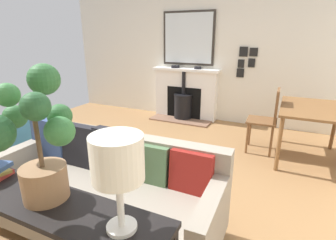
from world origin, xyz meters
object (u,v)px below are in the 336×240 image
(mantel_bowl_near, at_px, (175,66))
(table_lamp_far_end, at_px, (118,162))
(ottoman, at_px, (156,166))
(potted_plant, at_px, (36,135))
(dining_chair_near_fireplace, at_px, (269,116))
(armchair_accent, at_px, (12,140))
(fireplace, at_px, (185,97))
(mantel_bowl_far, at_px, (198,68))
(dining_table, at_px, (313,114))
(console_table, at_px, (24,207))
(sofa, at_px, (104,190))

(mantel_bowl_near, relative_size, table_lamp_far_end, 0.36)
(ottoman, height_order, potted_plant, potted_plant)
(ottoman, distance_m, dining_chair_near_fireplace, 1.80)
(armchair_accent, bearing_deg, potted_plant, 61.43)
(fireplace, height_order, dining_chair_near_fireplace, fireplace)
(ottoman, xyz_separation_m, dining_chair_near_fireplace, (-1.44, 1.03, 0.32))
(mantel_bowl_far, xyz_separation_m, table_lamp_far_end, (4.00, 1.03, 0.07))
(fireplace, bearing_deg, mantel_bowl_far, 94.72)
(fireplace, relative_size, table_lamp_far_end, 2.96)
(dining_chair_near_fireplace, bearing_deg, mantel_bowl_far, -126.60)
(ottoman, relative_size, dining_table, 0.73)
(fireplace, distance_m, mantel_bowl_far, 0.64)
(mantel_bowl_far, xyz_separation_m, ottoman, (2.50, 0.40, -0.80))
(table_lamp_far_end, bearing_deg, armchair_accent, -113.33)
(mantel_bowl_near, xyz_separation_m, potted_plant, (3.97, 0.98, 0.10))
(mantel_bowl_far, relative_size, console_table, 0.08)
(dining_table, bearing_deg, table_lamp_far_end, -17.56)
(mantel_bowl_near, relative_size, armchair_accent, 0.21)
(table_lamp_far_end, bearing_deg, mantel_bowl_far, -165.61)
(potted_plant, relative_size, dining_chair_near_fireplace, 0.75)
(armchair_accent, height_order, potted_plant, potted_plant)
(fireplace, bearing_deg, mantel_bowl_near, -95.11)
(dining_table, bearing_deg, potted_plant, -26.55)
(ottoman, xyz_separation_m, table_lamp_far_end, (1.50, 0.63, 0.88))
(mantel_bowl_near, distance_m, console_table, 4.10)
(sofa, relative_size, armchair_accent, 2.53)
(table_lamp_far_end, bearing_deg, console_table, -90.00)
(potted_plant, bearing_deg, mantel_bowl_far, -172.78)
(mantel_bowl_near, height_order, sofa, mantel_bowl_near)
(sofa, bearing_deg, mantel_bowl_far, -174.27)
(mantel_bowl_far, distance_m, console_table, 4.03)
(ottoman, bearing_deg, mantel_bowl_far, -170.93)
(sofa, height_order, dining_chair_near_fireplace, dining_chair_near_fireplace)
(mantel_bowl_near, xyz_separation_m, dining_chair_near_fireplace, (1.06, 1.90, -0.49))
(sofa, xyz_separation_m, table_lamp_far_end, (0.70, 0.70, 0.74))
(dining_table, bearing_deg, mantel_bowl_near, -113.63)
(fireplace, relative_size, mantel_bowl_near, 8.22)
(fireplace, relative_size, console_table, 0.74)
(mantel_bowl_far, relative_size, ottoman, 0.17)
(armchair_accent, distance_m, dining_chair_near_fireplace, 3.30)
(mantel_bowl_near, height_order, potted_plant, potted_plant)
(mantel_bowl_near, xyz_separation_m, sofa, (3.30, 0.80, -0.67))
(mantel_bowl_far, relative_size, armchair_accent, 0.18)
(ottoman, xyz_separation_m, dining_table, (-1.44, 1.56, 0.41))
(sofa, relative_size, table_lamp_far_end, 4.39)
(armchair_accent, xyz_separation_m, dining_chair_near_fireplace, (-1.98, 2.64, 0.10))
(ottoman, relative_size, potted_plant, 1.20)
(ottoman, height_order, armchair_accent, armchair_accent)
(dining_chair_near_fireplace, bearing_deg, fireplace, -121.87)
(sofa, bearing_deg, armchair_accent, -99.68)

